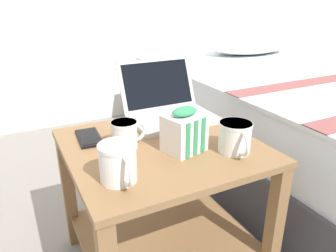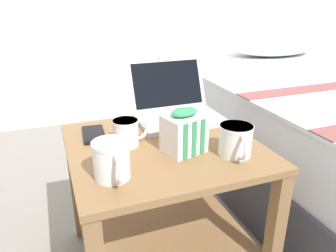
# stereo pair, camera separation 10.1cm
# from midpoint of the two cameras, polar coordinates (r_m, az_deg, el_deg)

# --- Properties ---
(bed) EXTENTS (1.62, 1.95, 0.68)m
(bed) POSITION_cam_midpoint_polar(r_m,az_deg,el_deg) (2.12, 23.99, 1.60)
(bed) COLOR #3F3F47
(bed) RESTS_ON ground_plane
(bedside_table) EXTENTS (0.61, 0.58, 0.49)m
(bedside_table) POSITION_cam_midpoint_polar(r_m,az_deg,el_deg) (1.16, -3.52, -11.01)
(bedside_table) COLOR olive
(bedside_table) RESTS_ON ground_plane
(laptop) EXTENTS (0.32, 0.29, 0.21)m
(laptop) POSITION_cam_midpoint_polar(r_m,az_deg,el_deg) (1.29, -2.23, 3.27)
(laptop) COLOR #B7BABC
(laptop) RESTS_ON bedside_table
(mug_front_left) EXTENTS (0.10, 0.14, 0.10)m
(mug_front_left) POSITION_cam_midpoint_polar(r_m,az_deg,el_deg) (1.01, 8.90, -1.77)
(mug_front_left) COLOR white
(mug_front_left) RESTS_ON bedside_table
(mug_front_right) EXTENTS (0.12, 0.08, 0.09)m
(mug_front_right) POSITION_cam_midpoint_polar(r_m,az_deg,el_deg) (1.05, -10.18, -1.28)
(mug_front_right) COLOR white
(mug_front_right) RESTS_ON bedside_table
(mug_mid_center) EXTENTS (0.10, 0.15, 0.10)m
(mug_mid_center) POSITION_cam_midpoint_polar(r_m,az_deg,el_deg) (0.86, -11.99, -6.11)
(mug_mid_center) COLOR white
(mug_mid_center) RESTS_ON bedside_table
(snack_bag) EXTENTS (0.14, 0.12, 0.14)m
(snack_bag) POSITION_cam_midpoint_polar(r_m,az_deg,el_deg) (1.01, -0.00, -1.01)
(snack_bag) COLOR white
(snack_bag) RESTS_ON bedside_table
(cell_phone) EXTENTS (0.08, 0.16, 0.01)m
(cell_phone) POSITION_cam_midpoint_polar(r_m,az_deg,el_deg) (1.15, -16.06, -1.99)
(cell_phone) COLOR black
(cell_phone) RESTS_ON bedside_table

